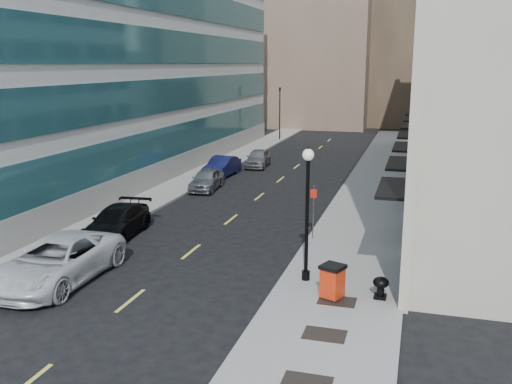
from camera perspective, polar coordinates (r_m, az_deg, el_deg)
The scene contains 22 objects.
ground at distance 20.99m, azimuth -15.09°, elevation -12.55°, with size 160.00×160.00×0.00m, color black.
sidewalk_right at distance 37.22m, azimuth 11.52°, elevation -1.07°, with size 5.00×80.00×0.15m, color gray.
sidewalk_left at distance 40.71m, azimuth -8.50°, elevation 0.23°, with size 3.00×80.00×0.15m, color gray.
building_left at distance 50.41m, azimuth -15.57°, elevation 13.66°, with size 16.14×46.00×20.00m.
skyline_tan_near at distance 85.43m, azimuth 6.81°, elevation 16.17°, with size 14.00×18.00×28.00m, color #7D6452.
skyline_brown at distance 88.48m, azimuth 15.39°, elevation 17.65°, with size 12.00×16.00×34.00m, color brown.
skyline_tan_far at distance 97.17m, azimuth 1.77°, elevation 14.06°, with size 12.00×14.00×22.00m, color #7D6452.
skyline_stone at distance 82.45m, azimuth 22.14°, elevation 12.69°, with size 10.00×14.00×20.00m, color #B1A996.
grate_near at distance 16.74m, azimuth 5.09°, elevation -18.47°, with size 1.40×1.00×0.01m, color black.
grate_mid at distance 19.33m, azimuth 6.87°, elevation -13.96°, with size 1.40×1.00×0.01m, color black.
grate_far at distance 21.84m, azimuth 8.10°, elevation -10.73°, with size 1.40×1.00×0.01m, color black.
road_centerline at distance 35.72m, azimuth -0.97°, elevation -1.51°, with size 0.15×68.20×0.01m.
traffic_signal at distance 66.05m, azimuth 2.41°, elevation 10.08°, with size 0.66×0.66×6.98m.
car_white_van at distance 24.84m, azimuth -19.25°, elevation -6.51°, with size 3.06×6.64×1.85m, color silver.
car_black_pickup at distance 30.43m, azimuth -13.75°, elevation -2.93°, with size 2.18×5.35×1.55m, color black.
car_silver_sedan at distance 40.58m, azimuth -4.97°, elevation 1.27°, with size 1.78×4.42×1.51m, color gray.
car_blue_sedan at distance 45.32m, azimuth -3.46°, elevation 2.54°, with size 1.65×4.73×1.56m, color #121544.
car_grey_sedan at distance 49.49m, azimuth 0.21°, elevation 3.41°, with size 1.80×4.47×1.52m, color slate.
trash_bin at distance 21.84m, azimuth 7.65°, elevation -8.74°, with size 1.05×1.05×1.31m.
lamppost at distance 22.73m, azimuth 5.15°, elevation -1.07°, with size 0.46×0.46×5.53m.
sign_post at distance 28.57m, azimuth 5.77°, elevation -1.34°, with size 0.32×0.07×2.74m.
urn_planter at distance 22.19m, azimuth 12.37°, elevation -9.11°, with size 0.61×0.61×0.84m.
Camera 1 is at (10.21, -16.08, 8.82)m, focal length 40.00 mm.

